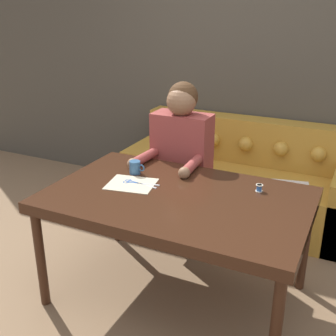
{
  "coord_description": "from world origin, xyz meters",
  "views": [
    {
      "loc": [
        0.95,
        -2.08,
        1.83
      ],
      "look_at": [
        -0.15,
        0.2,
        0.84
      ],
      "focal_mm": 45.0,
      "sensor_mm": 36.0,
      "label": 1
    }
  ],
  "objects": [
    {
      "name": "scissors",
      "position": [
        -0.34,
        0.09,
        0.74
      ],
      "size": [
        0.25,
        0.08,
        0.01
      ],
      "color": "silver",
      "rests_on": "dining_table"
    },
    {
      "name": "pattern_paper_main",
      "position": [
        -0.35,
        0.06,
        0.74
      ],
      "size": [
        0.34,
        0.3,
        0.0
      ],
      "color": "beige",
      "rests_on": "dining_table"
    },
    {
      "name": "wall_back",
      "position": [
        0.0,
        1.77,
        1.3
      ],
      "size": [
        8.0,
        0.06,
        2.6
      ],
      "color": "#474238",
      "rests_on": "ground_plane"
    },
    {
      "name": "ground_plane",
      "position": [
        0.0,
        0.0,
        0.0
      ],
      "size": [
        16.0,
        16.0,
        0.0
      ],
      "primitive_type": "plane",
      "color": "#846647"
    },
    {
      "name": "couch",
      "position": [
        0.01,
        1.37,
        0.31
      ],
      "size": [
        1.97,
        0.81,
        0.85
      ],
      "color": "#B7842D",
      "rests_on": "ground_plane"
    },
    {
      "name": "thread_spool",
      "position": [
        0.42,
        0.31,
        0.76
      ],
      "size": [
        0.04,
        0.04,
        0.05
      ],
      "color": "#3366B2",
      "rests_on": "dining_table"
    },
    {
      "name": "mug",
      "position": [
        -0.42,
        0.24,
        0.79
      ],
      "size": [
        0.11,
        0.08,
        0.09
      ],
      "color": "#335B84",
      "rests_on": "dining_table"
    },
    {
      "name": "dining_table",
      "position": [
        -0.01,
        0.05,
        0.68
      ],
      "size": [
        1.59,
        1.01,
        0.74
      ],
      "color": "#381E11",
      "rests_on": "ground_plane"
    },
    {
      "name": "person",
      "position": [
        -0.28,
        0.71,
        0.68
      ],
      "size": [
        0.48,
        0.58,
        1.31
      ],
      "color": "#33281E",
      "rests_on": "ground_plane"
    }
  ]
}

